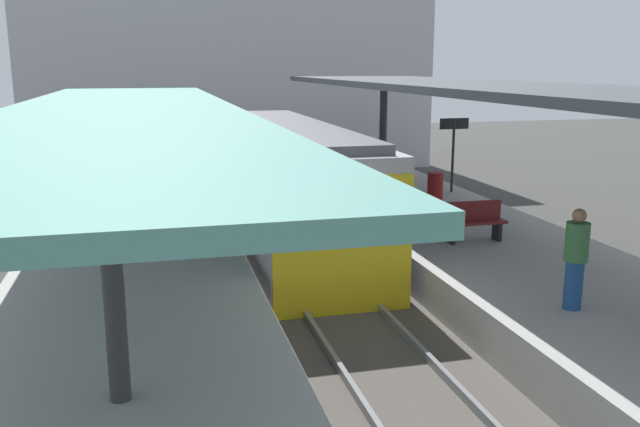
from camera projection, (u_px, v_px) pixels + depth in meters
name	position (u px, v px, depth m)	size (l,w,h in m)	color
ground_plane	(330.00, 306.00, 13.44)	(80.00, 80.00, 0.00)	#383835
platform_left	(132.00, 299.00, 12.42)	(4.40, 28.00, 1.00)	#9E9E99
platform_right	(502.00, 269.00, 14.24)	(4.40, 28.00, 1.00)	#9E9E99
track_ballast	(330.00, 302.00, 13.41)	(3.20, 28.00, 0.20)	#4C4742
rail_near_side	(295.00, 297.00, 13.20)	(0.08, 28.00, 0.14)	slate
rail_far_side	(364.00, 291.00, 13.55)	(0.08, 28.00, 0.14)	slate
commuter_train	(286.00, 185.00, 17.13)	(2.78, 10.59, 3.10)	#ADADB2
canopy_left	(123.00, 111.00, 13.01)	(4.18, 21.00, 2.99)	#333335
canopy_right	(480.00, 89.00, 14.75)	(4.18, 21.00, 3.35)	#333335
platform_bench	(473.00, 220.00, 14.47)	(1.40, 0.41, 0.86)	black
platform_sign	(454.00, 138.00, 19.82)	(0.90, 0.08, 2.21)	#262628
litter_bin	(435.00, 187.00, 18.70)	(0.44, 0.44, 0.80)	maroon
passenger_near_bench	(576.00, 258.00, 10.34)	(0.36, 0.36, 1.61)	navy
station_building_backdrop	(229.00, 48.00, 31.28)	(18.00, 6.00, 11.00)	#B7B2B7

